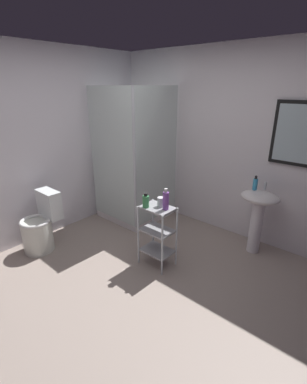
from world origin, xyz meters
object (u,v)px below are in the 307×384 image
(conditioner_bottle_purple, at_px, (166,200))
(body_wash_bottle_green, at_px, (146,201))
(pedestal_sink, at_px, (258,210))
(hand_soap_bottle, at_px, (255,184))
(storage_cart, at_px, (157,231))
(rinse_cup, at_px, (161,202))
(shower_stall, at_px, (135,191))
(toilet, at_px, (41,227))

(conditioner_bottle_purple, distance_m, body_wash_bottle_green, 0.23)
(pedestal_sink, distance_m, hand_soap_bottle, 0.32)
(pedestal_sink, bearing_deg, storage_cart, -126.58)
(hand_soap_bottle, xyz_separation_m, rinse_cup, (-0.65, -1.01, -0.09))
(shower_stall, xyz_separation_m, toilet, (-0.29, -1.43, -0.15))
(rinse_cup, bearing_deg, pedestal_sink, 52.67)
(pedestal_sink, height_order, body_wash_bottle_green, body_wash_bottle_green)
(shower_stall, relative_size, toilet, 2.63)
(shower_stall, relative_size, body_wash_bottle_green, 12.07)
(storage_cart, bearing_deg, hand_soap_bottle, 57.94)
(pedestal_sink, xyz_separation_m, conditioner_bottle_purple, (-0.65, -1.00, 0.27))
(hand_soap_bottle, relative_size, rinse_cup, 1.65)
(toilet, bearing_deg, storage_cart, 28.29)
(storage_cart, height_order, rinse_cup, rinse_cup)
(toilet, bearing_deg, hand_soap_bottle, 41.58)
(shower_stall, relative_size, rinse_cup, 18.78)
(shower_stall, bearing_deg, hand_soap_bottle, 11.30)
(conditioner_bottle_purple, bearing_deg, hand_soap_bottle, 61.86)
(conditioner_bottle_purple, relative_size, body_wash_bottle_green, 1.45)
(pedestal_sink, height_order, toilet, pedestal_sink)
(pedestal_sink, height_order, rinse_cup, rinse_cup)
(rinse_cup, bearing_deg, body_wash_bottle_green, -129.81)
(conditioner_bottle_purple, xyz_separation_m, body_wash_bottle_green, (-0.20, -0.10, -0.03))
(pedestal_sink, xyz_separation_m, rinse_cup, (-0.74, -0.97, 0.21))
(pedestal_sink, bearing_deg, rinse_cup, -127.33)
(toilet, relative_size, body_wash_bottle_green, 4.59)
(hand_soap_bottle, height_order, rinse_cup, hand_soap_bottle)
(shower_stall, height_order, conditioner_bottle_purple, shower_stall)
(toilet, bearing_deg, shower_stall, 78.59)
(hand_soap_bottle, relative_size, body_wash_bottle_green, 1.06)
(body_wash_bottle_green, relative_size, rinse_cup, 1.56)
(storage_cart, distance_m, rinse_cup, 0.36)
(pedestal_sink, relative_size, body_wash_bottle_green, 4.89)
(pedestal_sink, bearing_deg, shower_stall, -170.38)
(shower_stall, distance_m, rinse_cup, 1.30)
(hand_soap_bottle, xyz_separation_m, body_wash_bottle_green, (-0.76, -1.14, -0.07))
(hand_soap_bottle, bearing_deg, storage_cart, -122.06)
(shower_stall, height_order, storage_cart, shower_stall)
(shower_stall, distance_m, pedestal_sink, 1.84)
(storage_cart, xyz_separation_m, conditioner_bottle_purple, (0.10, 0.02, 0.41))
(pedestal_sink, xyz_separation_m, body_wash_bottle_green, (-0.85, -1.10, 0.23))
(storage_cart, distance_m, body_wash_bottle_green, 0.40)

